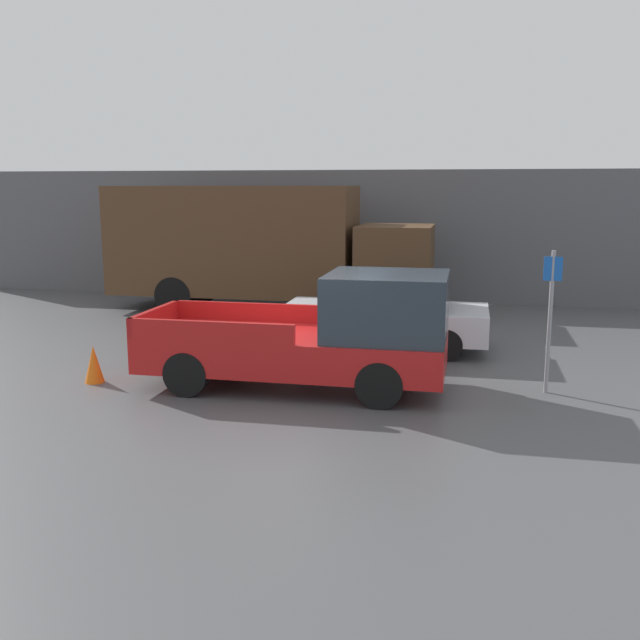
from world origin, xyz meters
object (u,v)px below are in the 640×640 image
Objects in this scene: traffic_cone at (94,364)px; pickup_truck at (324,335)px; delivery_truck at (258,244)px; parking_sign at (550,314)px; car at (387,312)px.

pickup_truck is at bearing 6.27° from traffic_cone.
parking_sign is at bearing -43.67° from delivery_truck.
parking_sign is (7.16, -6.83, -0.51)m from delivery_truck.
car is 5.82m from delivery_truck.
parking_sign reaches higher than pickup_truck.
delivery_truck is at bearing 84.73° from traffic_cone.
parking_sign reaches higher than car.
delivery_truck reaches higher than traffic_cone.
pickup_truck is at bearing -171.67° from parking_sign.
car is 1.80× the size of parking_sign.
traffic_cone is (-4.12, -0.45, -0.61)m from pickup_truck.
pickup_truck is 8.18m from delivery_truck.
parking_sign is (3.76, 0.55, 0.42)m from pickup_truck.
delivery_truck reaches higher than car.
traffic_cone is (-0.72, -7.84, -1.54)m from delivery_truck.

